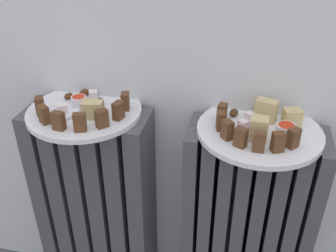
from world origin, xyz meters
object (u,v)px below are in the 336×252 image
plate_right (259,131)px  radiator_left (98,217)px  fork (77,114)px  jam_bowl_left (79,100)px  radiator_right (243,241)px  jam_bowl_right (286,130)px  plate_left (85,111)px

plate_right → radiator_left: bearing=180.0°
plate_right → fork: (-0.42, -0.03, 0.01)m
plate_right → jam_bowl_left: (-0.43, 0.02, 0.02)m
radiator_right → radiator_left: bearing=180.0°
plate_right → jam_bowl_right: (0.05, -0.02, 0.02)m
radiator_left → jam_bowl_left: (-0.02, 0.02, 0.37)m
jam_bowl_left → fork: 0.05m
radiator_right → jam_bowl_right: size_ratio=16.06×
radiator_right → jam_bowl_right: jam_bowl_right is taller
plate_left → radiator_right: bearing=0.0°
jam_bowl_left → jam_bowl_right: 0.49m
jam_bowl_left → jam_bowl_right: bearing=-3.7°
radiator_left → plate_left: size_ratio=2.44×
radiator_left → plate_right: bearing=-0.0°
radiator_left → radiator_right: (0.41, -0.00, 0.00)m
radiator_left → jam_bowl_left: bearing=140.1°
plate_left → plate_right: size_ratio=1.00×
radiator_left → plate_left: 0.35m
fork → radiator_left: bearing=77.5°
radiator_left → plate_right: 0.54m
plate_left → fork: fork is taller
radiator_right → plate_left: plate_left is taller
plate_right → fork: size_ratio=3.07×
jam_bowl_right → radiator_right: bearing=163.8°
plate_left → jam_bowl_right: (0.47, -0.02, 0.02)m
plate_left → jam_bowl_left: size_ratio=7.44×
plate_left → jam_bowl_left: bearing=140.1°
radiator_left → plate_right: plate_right is taller
radiator_right → plate_right: bearing=0.0°
radiator_left → jam_bowl_left: 0.37m
radiator_right → jam_bowl_left: bearing=177.8°
radiator_right → plate_right: size_ratio=2.44×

